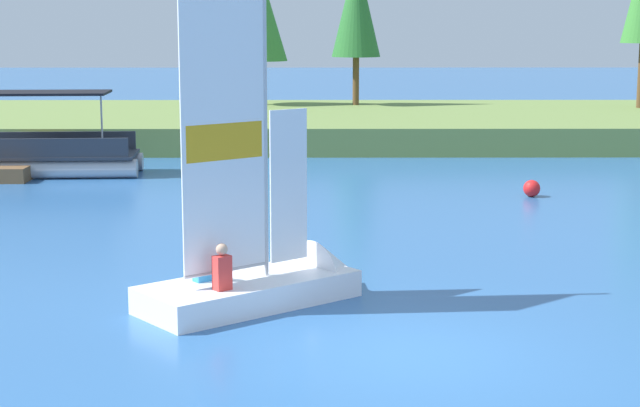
% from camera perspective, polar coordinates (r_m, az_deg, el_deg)
% --- Properties ---
extents(ground_plane, '(200.00, 200.00, 0.00)m').
position_cam_1_polar(ground_plane, '(15.65, 4.80, -8.20)').
color(ground_plane, '#2D609E').
extents(shore_bank, '(80.00, 14.31, 1.06)m').
position_cam_1_polar(shore_bank, '(44.82, 1.46, 4.40)').
color(shore_bank, olive).
rests_on(shore_bank, ground).
extents(shoreline_tree_left, '(2.72, 2.72, 6.66)m').
position_cam_1_polar(shoreline_tree_left, '(48.88, -3.45, 10.54)').
color(shoreline_tree_left, brown).
rests_on(shoreline_tree_left, shore_bank).
extents(shoreline_tree_midleft, '(2.27, 2.27, 6.98)m').
position_cam_1_polar(shoreline_tree_midleft, '(48.63, 2.02, 10.86)').
color(shoreline_tree_midleft, brown).
rests_on(shoreline_tree_midleft, shore_bank).
extents(wooden_dock, '(1.98, 6.73, 0.46)m').
position_cam_1_polar(wooden_dock, '(36.26, -16.16, 2.22)').
color(wooden_dock, brown).
rests_on(wooden_dock, ground).
extents(sailboat, '(4.33, 3.89, 6.92)m').
position_cam_1_polar(sailboat, '(18.45, -2.21, -3.89)').
color(sailboat, white).
rests_on(sailboat, ground).
extents(pontoon_boat, '(6.06, 2.59, 2.70)m').
position_cam_1_polar(pontoon_boat, '(34.53, -14.84, 2.62)').
color(pontoon_boat, '#B2B2B7').
rests_on(pontoon_boat, ground).
extents(channel_buoy, '(0.48, 0.48, 0.48)m').
position_cam_1_polar(channel_buoy, '(29.82, 11.63, 0.82)').
color(channel_buoy, red).
rests_on(channel_buoy, ground).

